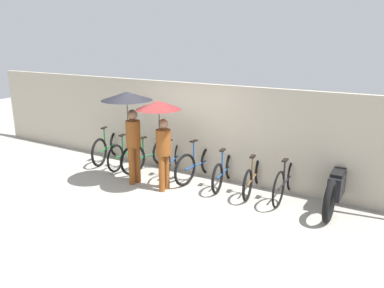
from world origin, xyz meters
name	(u,v)px	position (x,y,z in m)	size (l,w,h in m)	color
ground_plane	(145,200)	(0.00, 0.00, 0.00)	(30.00, 30.00, 0.00)	#9E998E
back_wall	(193,129)	(0.00, 1.93, 1.09)	(13.80, 0.12, 2.19)	#B2A893
parked_bicycle_0	(109,147)	(-2.42, 1.57, 0.38)	(0.57, 1.65, 1.11)	black
parked_bicycle_1	(127,152)	(-1.73, 1.50, 0.36)	(0.44, 1.70, 1.09)	black
parked_bicycle_2	(149,155)	(-1.03, 1.53, 0.39)	(0.54, 1.72, 1.00)	black
parked_bicycle_3	(173,160)	(-0.35, 1.55, 0.37)	(0.58, 1.70, 1.11)	black
parked_bicycle_4	(198,164)	(0.35, 1.58, 0.38)	(0.44, 1.70, 1.09)	black
parked_bicycle_5	(224,171)	(1.03, 1.55, 0.35)	(0.44, 1.61, 1.05)	black
parked_bicycle_6	(254,176)	(1.72, 1.56, 0.35)	(0.44, 1.67, 1.06)	black
parked_bicycle_7	(286,180)	(2.41, 1.57, 0.39)	(0.44, 1.74, 1.02)	black
pedestrian_leading	(129,111)	(-0.78, 0.55, 1.68)	(1.09, 1.09, 2.09)	brown
pedestrian_center	(161,122)	(0.03, 0.57, 1.52)	(0.92, 0.92, 1.97)	brown
motorcycle	(337,187)	(3.39, 1.62, 0.43)	(0.58, 2.14, 0.96)	black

